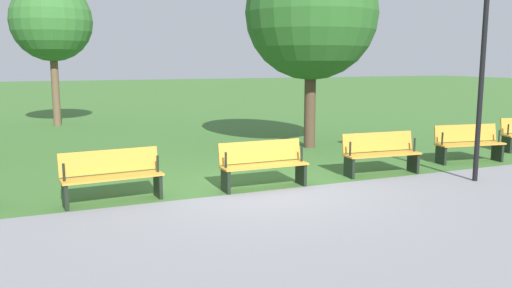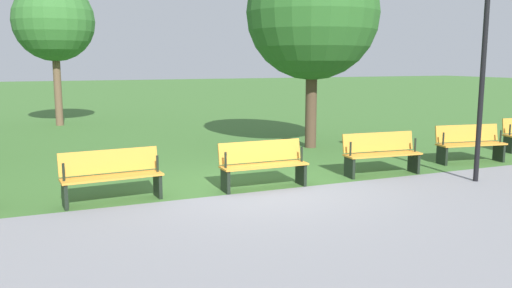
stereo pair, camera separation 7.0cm
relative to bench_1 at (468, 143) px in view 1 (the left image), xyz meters
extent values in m
plane|color=#3D6B2D|center=(5.59, 0.47, -0.47)|extent=(120.00, 120.00, 0.00)
cube|color=gray|center=(5.59, 3.54, -0.47)|extent=(31.60, 5.74, 0.01)
cube|color=black|center=(-1.97, -0.61, -0.26)|extent=(0.14, 0.38, 0.43)
cylinder|color=black|center=(-1.97, -0.59, 0.14)|extent=(0.05, 0.05, 0.30)
cube|color=orange|center=(0.01, 0.07, -0.02)|extent=(1.74, 0.68, 0.04)
cube|color=orange|center=(-0.02, -0.13, 0.22)|extent=(1.69, 0.35, 0.40)
cube|color=black|center=(-0.77, 0.18, -0.26)|extent=(0.11, 0.38, 0.43)
cylinder|color=black|center=(-0.77, 0.20, 0.14)|extent=(0.05, 0.05, 0.30)
cube|color=black|center=(0.79, -0.05, -0.26)|extent=(0.11, 0.38, 0.43)
cylinder|color=black|center=(0.79, -0.03, 0.14)|extent=(0.05, 0.05, 0.30)
cube|color=orange|center=(2.79, 0.37, -0.02)|extent=(1.72, 0.56, 0.04)
cube|color=orange|center=(2.78, 0.17, 0.22)|extent=(1.70, 0.23, 0.40)
cube|color=black|center=(2.01, 0.43, -0.26)|extent=(0.09, 0.38, 0.43)
cylinder|color=black|center=(2.01, 0.45, 0.14)|extent=(0.05, 0.05, 0.30)
cube|color=black|center=(3.58, 0.31, -0.26)|extent=(0.09, 0.38, 0.43)
cylinder|color=black|center=(3.58, 0.33, 0.14)|extent=(0.05, 0.05, 0.30)
cube|color=orange|center=(5.59, 0.47, -0.02)|extent=(1.69, 0.44, 0.04)
cube|color=orange|center=(5.59, 0.27, 0.22)|extent=(1.69, 0.10, 0.40)
cube|color=black|center=(4.80, 0.47, -0.26)|extent=(0.06, 0.37, 0.43)
cylinder|color=black|center=(4.80, 0.49, 0.14)|extent=(0.04, 0.04, 0.30)
cube|color=black|center=(6.38, 0.47, -0.26)|extent=(0.06, 0.37, 0.43)
cylinder|color=black|center=(6.38, 0.49, 0.14)|extent=(0.04, 0.04, 0.30)
cube|color=orange|center=(8.39, 0.37, -0.02)|extent=(1.72, 0.56, 0.04)
cube|color=orange|center=(8.40, 0.17, 0.22)|extent=(1.70, 0.23, 0.40)
cube|color=black|center=(7.60, 0.31, -0.26)|extent=(0.09, 0.38, 0.43)
cylinder|color=black|center=(7.60, 0.33, 0.14)|extent=(0.05, 0.05, 0.30)
cube|color=black|center=(9.17, 0.43, -0.26)|extent=(0.09, 0.38, 0.43)
cylinder|color=black|center=(9.17, 0.45, 0.14)|extent=(0.05, 0.05, 0.30)
cylinder|color=#4C3828|center=(2.43, -3.44, 0.79)|extent=(0.32, 0.32, 2.52)
sphere|color=#285B23|center=(2.43, -3.44, 3.23)|extent=(3.63, 3.63, 3.63)
cylinder|color=brown|center=(8.67, -11.65, 0.98)|extent=(0.28, 0.28, 2.90)
sphere|color=#336B2D|center=(8.67, -11.65, 3.39)|extent=(2.93, 2.93, 2.93)
cylinder|color=black|center=(1.40, 1.59, 1.56)|extent=(0.10, 0.10, 4.05)
camera|label=1|loc=(9.62, 9.37, 1.94)|focal=36.82mm
camera|label=2|loc=(9.56, 9.39, 1.94)|focal=36.82mm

